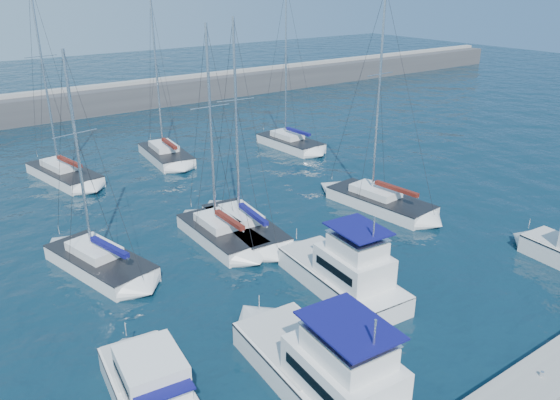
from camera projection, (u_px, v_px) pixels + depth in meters
ground at (360, 281)px, 31.62m from camera, size 220.00×220.00×0.00m
breakwater at (81, 105)px, 70.28m from camera, size 160.00×6.00×4.45m
dock at (540, 382)px, 23.24m from camera, size 40.00×2.20×0.60m
dock_cleat_centre at (542, 374)px, 23.08m from camera, size 0.16×0.16×0.25m
motor_yacht_port_outer at (150, 387)px, 22.03m from camera, size 3.43×6.25×3.20m
motor_yacht_port_inner at (331, 378)px, 22.28m from camera, size 4.19×10.13×4.69m
motor_yacht_stbd_inner at (346, 274)px, 30.04m from camera, size 3.83×8.61×4.69m
sailboat_mid_a at (100, 262)px, 32.63m from camera, size 4.79×8.18×13.22m
sailboat_mid_b at (221, 233)px, 36.30m from camera, size 3.16×7.32×14.22m
sailboat_mid_c at (244, 226)px, 37.32m from camera, size 3.79×8.39×14.50m
sailboat_mid_d at (380, 201)px, 41.46m from camera, size 4.04×8.66×16.03m
sailboat_back_a at (64, 173)px, 47.32m from camera, size 4.60×8.89×16.73m
sailboat_back_b at (166, 154)px, 52.46m from camera, size 3.90×7.94×15.16m
sailboat_back_c at (290, 142)px, 56.28m from camera, size 3.50×7.75×16.13m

